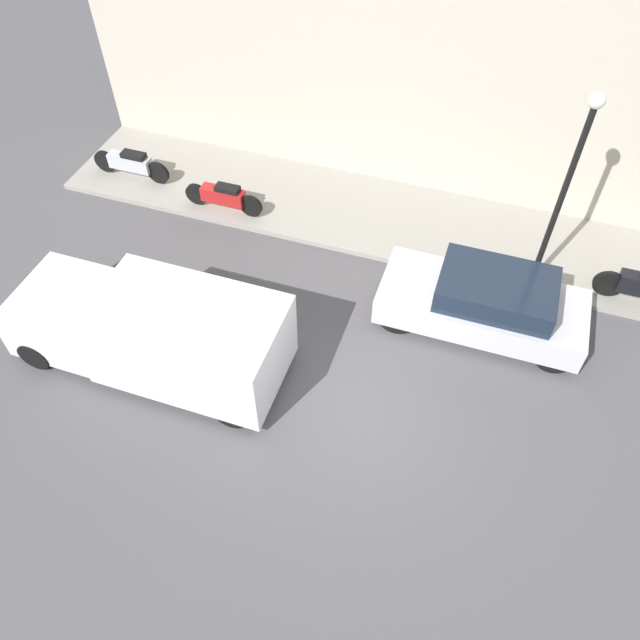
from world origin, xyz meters
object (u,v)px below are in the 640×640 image
(scooter_silver, at_px, (131,163))
(streetlamp, at_px, (569,176))
(motorcycle_red, at_px, (224,196))
(delivery_van, at_px, (152,331))
(parked_car, at_px, (485,302))

(scooter_silver, bearing_deg, streetlamp, -92.95)
(motorcycle_red, bearing_deg, scooter_silver, 80.71)
(delivery_van, distance_m, motorcycle_red, 4.53)
(delivery_van, relative_size, streetlamp, 1.20)
(motorcycle_red, distance_m, scooter_silver, 2.77)
(motorcycle_red, bearing_deg, delivery_van, -171.89)
(delivery_van, bearing_deg, streetlamp, -56.33)
(motorcycle_red, relative_size, streetlamp, 0.45)
(motorcycle_red, distance_m, streetlamp, 7.62)
(delivery_van, distance_m, scooter_silver, 5.98)
(motorcycle_red, xyz_separation_m, streetlamp, (-0.07, -7.25, 2.32))
(parked_car, xyz_separation_m, motorcycle_red, (1.54, 6.38, -0.12))
(parked_car, distance_m, streetlamp, 2.79)
(delivery_van, bearing_deg, parked_car, -62.95)
(delivery_van, bearing_deg, motorcycle_red, 8.11)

